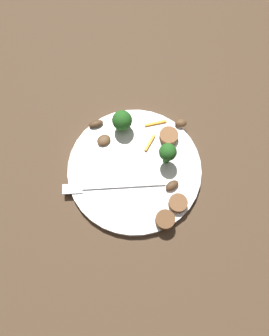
{
  "coord_description": "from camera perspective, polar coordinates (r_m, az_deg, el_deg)",
  "views": [
    {
      "loc": [
        -0.02,
        0.21,
        0.57
      ],
      "look_at": [
        0.0,
        0.0,
        0.01
      ],
      "focal_mm": 35.75,
      "sensor_mm": 36.0,
      "label": 1
    }
  ],
  "objects": [
    {
      "name": "ground_plane",
      "position": [
        0.61,
        -0.0,
        -0.45
      ],
      "size": [
        1.4,
        1.4,
        0.0
      ],
      "primitive_type": "plane",
      "color": "#4C3826"
    },
    {
      "name": "plate",
      "position": [
        0.6,
        -0.0,
        -0.23
      ],
      "size": [
        0.24,
        0.24,
        0.01
      ],
      "primitive_type": "cylinder",
      "color": "white",
      "rests_on": "ground_plane"
    },
    {
      "name": "fork",
      "position": [
        0.59,
        -4.91,
        -3.23
      ],
      "size": [
        0.18,
        0.04,
        0.0
      ],
      "rotation": [
        0.0,
        0.0,
        0.13
      ],
      "color": "silver",
      "rests_on": "plate"
    },
    {
      "name": "broccoli_floret_0",
      "position": [
        0.57,
        5.67,
        2.6
      ],
      "size": [
        0.03,
        0.03,
        0.05
      ],
      "color": "#296420",
      "rests_on": "plate"
    },
    {
      "name": "broccoli_floret_1",
      "position": [
        0.61,
        -2.13,
        8.1
      ],
      "size": [
        0.04,
        0.04,
        0.05
      ],
      "color": "#296420",
      "rests_on": "plate"
    },
    {
      "name": "sausage_slice_0",
      "position": [
        0.57,
        5.23,
        -8.8
      ],
      "size": [
        0.05,
        0.05,
        0.02
      ],
      "primitive_type": "cylinder",
      "rotation": [
        0.0,
        0.0,
        0.74
      ],
      "color": "brown",
      "rests_on": "plate"
    },
    {
      "name": "sausage_slice_1",
      "position": [
        0.62,
        5.84,
        5.42
      ],
      "size": [
        0.04,
        0.04,
        0.01
      ],
      "primitive_type": "cylinder",
      "rotation": [
        0.0,
        0.0,
        2.75
      ],
      "color": "brown",
      "rests_on": "plate"
    },
    {
      "name": "sausage_slice_2",
      "position": [
        0.58,
        7.41,
        -5.99
      ],
      "size": [
        0.04,
        0.04,
        0.01
      ],
      "primitive_type": "cylinder",
      "rotation": [
        0.0,
        0.0,
        2.75
      ],
      "color": "brown",
      "rests_on": "plate"
    },
    {
      "name": "mushroom_0",
      "position": [
        0.63,
        -6.61,
        7.51
      ],
      "size": [
        0.03,
        0.02,
        0.01
      ],
      "primitive_type": "ellipsoid",
      "rotation": [
        0.0,
        0.0,
        3.53
      ],
      "color": "#4C331E",
      "rests_on": "plate"
    },
    {
      "name": "mushroom_1",
      "position": [
        0.63,
        7.9,
        7.61
      ],
      "size": [
        0.02,
        0.02,
        0.01
      ],
      "primitive_type": "ellipsoid",
      "rotation": [
        0.0,
        0.0,
        0.11
      ],
      "color": "brown",
      "rests_on": "plate"
    },
    {
      "name": "mushroom_2",
      "position": [
        0.62,
        -5.27,
        4.78
      ],
      "size": [
        0.03,
        0.03,
        0.01
      ],
      "primitive_type": "ellipsoid",
      "rotation": [
        0.0,
        0.0,
        0.62
      ],
      "color": "brown",
      "rests_on": "plate"
    },
    {
      "name": "mushroom_3",
      "position": [
        0.58,
        6.42,
        -2.98
      ],
      "size": [
        0.03,
        0.03,
        0.01
      ],
      "primitive_type": "ellipsoid",
      "rotation": [
        0.0,
        0.0,
        0.66
      ],
      "color": "#4C331E",
      "rests_on": "plate"
    },
    {
      "name": "pepper_strip_0",
      "position": [
        0.62,
        2.63,
        4.31
      ],
      "size": [
        0.02,
        0.03,
        0.0
      ],
      "primitive_type": "cube",
      "rotation": [
        0.0,
        0.0,
        4.29
      ],
      "color": "orange",
      "rests_on": "plate"
    },
    {
      "name": "pepper_strip_1",
      "position": [
        0.64,
        3.6,
        7.62
      ],
      "size": [
        0.04,
        0.02,
        0.0
      ],
      "primitive_type": "cube",
      "rotation": [
        0.0,
        0.0,
        3.44
      ],
      "color": "orange",
      "rests_on": "plate"
    }
  ]
}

